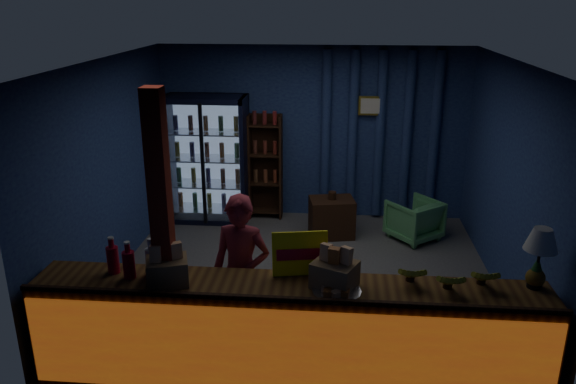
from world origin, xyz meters
name	(u,v)px	position (x,y,z in m)	size (l,w,h in m)	color
ground	(302,279)	(0.00, 0.00, 0.00)	(4.60, 4.60, 0.00)	#515154
room_walls	(303,155)	(0.00, 0.00, 1.57)	(4.60, 4.60, 4.60)	navy
counter	(288,334)	(0.00, -1.91, 0.48)	(4.40, 0.57, 0.99)	brown
support_post	(164,243)	(-1.05, -1.90, 1.30)	(0.16, 0.16, 2.60)	maroon
beverage_cooler	(209,159)	(-1.55, 1.92, 0.93)	(1.20, 0.62, 1.90)	black
bottle_shelf	(266,167)	(-0.70, 2.06, 0.79)	(0.50, 0.28, 1.60)	#311B0F
curtain_folds	(380,136)	(1.00, 2.14, 1.30)	(1.74, 0.14, 2.50)	navy
framed_picture	(371,106)	(0.85, 2.10, 1.75)	(0.36, 0.04, 0.28)	gold
shopkeeper	(241,274)	(-0.49, -1.40, 0.77)	(0.56, 0.37, 1.55)	maroon
green_chair	(414,220)	(1.48, 1.36, 0.29)	(0.62, 0.63, 0.58)	#54A863
side_table	(332,217)	(0.33, 1.36, 0.28)	(0.68, 0.55, 0.67)	#311B0F
yellow_sign	(300,254)	(0.08, -1.68, 1.14)	(0.49, 0.18, 0.39)	#FFF60D
soda_bottles	(131,261)	(-1.38, -1.83, 1.09)	(0.45, 0.18, 0.34)	#AD0B22
snack_box_left	(167,269)	(-1.02, -1.95, 1.08)	(0.41, 0.37, 0.36)	olive
snack_box_centre	(335,273)	(0.39, -1.89, 1.08)	(0.43, 0.40, 0.36)	olive
pastry_tray	(337,290)	(0.41, -1.99, 0.97)	(0.41, 0.41, 0.07)	silver
banana_bunches	(448,276)	(1.33, -1.80, 1.04)	(0.85, 0.32, 0.19)	gold
table_lamp	(541,242)	(2.05, -1.75, 1.37)	(0.27, 0.27, 0.53)	black
pineapple	(536,275)	(2.05, -1.75, 1.06)	(0.16, 0.16, 0.27)	#905D1A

